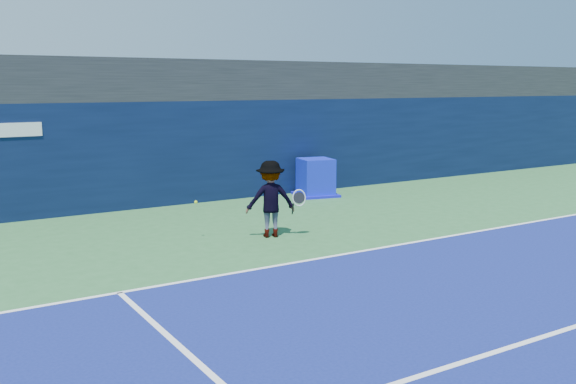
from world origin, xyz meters
The scene contains 8 objects.
ground centered at (0.00, 0.00, 0.00)m, with size 80.00×80.00×0.00m, color #2D6434.
baseline centered at (0.00, 3.00, 0.01)m, with size 24.00×0.10×0.01m, color white.
service_line centered at (0.00, -2.00, 0.01)m, with size 24.00×0.10×0.01m, color white.
stadium_band centered at (0.00, 11.50, 3.60)m, with size 36.00×3.00×1.20m, color black.
back_wall_assembly centered at (0.00, 10.50, 1.50)m, with size 36.00×1.03×3.00m.
equipment_cart centered at (3.22, 9.21, 0.54)m, with size 1.45×1.45×1.18m.
tennis_player centered at (-0.77, 5.19, 0.88)m, with size 1.40×1.00×1.77m.
tennis_ball centered at (-2.33, 5.86, 0.86)m, with size 0.07×0.07×0.07m.
Camera 1 is at (-8.04, -7.32, 3.48)m, focal length 40.00 mm.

